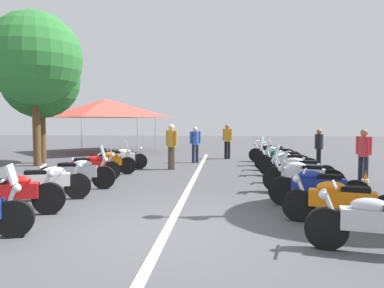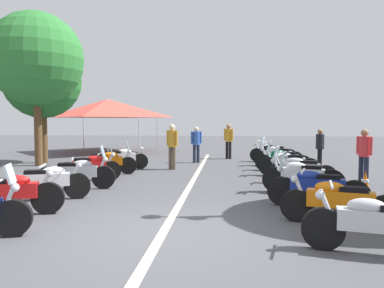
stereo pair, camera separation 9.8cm
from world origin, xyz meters
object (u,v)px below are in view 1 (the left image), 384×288
at_px(motorcycle_right_row_4, 300,169).
at_px(motorcycle_left_row_3, 77,173).
at_px(bystander_2, 195,142).
at_px(roadside_tree_1, 41,80).
at_px(motorcycle_left_row_4, 90,166).
at_px(bystander_3, 227,138).
at_px(roadside_tree_0, 35,59).
at_px(motorcycle_right_row_8, 271,152).
at_px(motorcycle_right_row_1, 341,201).
at_px(motorcycle_right_row_2, 317,186).
at_px(event_tent, 106,108).
at_px(motorcycle_right_row_7, 277,155).
at_px(bystander_4, 319,145).
at_px(traffic_cone_0, 365,182).
at_px(motorcycle_left_row_6, 120,158).
at_px(motorcycle_right_row_6, 282,159).
at_px(motorcycle_left_row_5, 106,162).
at_px(bystander_0, 364,152).
at_px(motorcycle_left_row_2, 47,182).
at_px(motorcycle_right_row_3, 302,176).
at_px(motorcycle_right_row_5, 288,163).
at_px(motorcycle_right_row_0, 382,223).
at_px(bystander_1, 171,143).

bearing_deg(motorcycle_right_row_4, motorcycle_left_row_3, 26.85).
xyz_separation_m(bystander_2, roadside_tree_1, (-0.72, 6.82, 2.75)).
height_order(motorcycle_left_row_4, roadside_tree_1, roadside_tree_1).
bearing_deg(bystander_2, bystander_3, 114.40).
xyz_separation_m(motorcycle_left_row_4, roadside_tree_0, (3.57, 3.62, 4.00)).
height_order(motorcycle_left_row_3, motorcycle_right_row_8, motorcycle_left_row_3).
bearing_deg(bystander_3, motorcycle_right_row_1, -138.02).
height_order(roadside_tree_0, roadside_tree_1, roadside_tree_0).
height_order(motorcycle_left_row_3, motorcycle_right_row_2, motorcycle_right_row_2).
bearing_deg(motorcycle_right_row_8, bystander_3, -15.06).
xyz_separation_m(motorcycle_right_row_2, event_tent, (13.62, 9.15, 2.18)).
distance_m(motorcycle_right_row_2, motorcycle_right_row_7, 7.27).
height_order(motorcycle_left_row_4, bystander_4, bystander_4).
bearing_deg(traffic_cone_0, bystander_4, -0.94).
bearing_deg(motorcycle_left_row_6, motorcycle_right_row_7, -5.65).
distance_m(traffic_cone_0, bystander_4, 5.14).
xyz_separation_m(motorcycle_right_row_2, bystander_4, (6.83, -1.73, 0.45)).
distance_m(motorcycle_left_row_6, motorcycle_right_row_6, 6.20).
height_order(motorcycle_left_row_5, bystander_0, bystander_0).
bearing_deg(bystander_0, traffic_cone_0, 37.37).
bearing_deg(bystander_2, bystander_0, 20.06).
relative_size(motorcycle_left_row_3, motorcycle_right_row_1, 1.03).
height_order(motorcycle_left_row_2, roadside_tree_0, roadside_tree_0).
bearing_deg(motorcycle_right_row_3, roadside_tree_0, -9.99).
relative_size(motorcycle_right_row_6, bystander_4, 1.31).
bearing_deg(event_tent, motorcycle_left_row_6, -158.36).
xyz_separation_m(motorcycle_right_row_3, motorcycle_right_row_8, (7.35, -0.15, -0.02)).
height_order(motorcycle_right_row_5, bystander_3, bystander_3).
relative_size(motorcycle_left_row_3, bystander_4, 1.35).
xyz_separation_m(motorcycle_right_row_1, bystander_4, (8.17, -1.64, 0.47)).
bearing_deg(roadside_tree_1, motorcycle_right_row_5, -106.81).
distance_m(motorcycle_left_row_2, roadside_tree_1, 9.07).
relative_size(motorcycle_left_row_3, motorcycle_right_row_0, 1.01).
bearing_deg(motorcycle_right_row_7, roadside_tree_0, 27.68).
xyz_separation_m(motorcycle_left_row_3, bystander_4, (5.21, -7.79, 0.45)).
xyz_separation_m(motorcycle_right_row_1, roadside_tree_1, (9.03, 10.23, 3.25)).
bearing_deg(motorcycle_right_row_0, motorcycle_right_row_4, -77.85).
bearing_deg(motorcycle_left_row_3, motorcycle_right_row_6, 23.35).
distance_m(motorcycle_left_row_5, event_tent, 9.89).
distance_m(motorcycle_right_row_1, traffic_cone_0, 3.44).
height_order(motorcycle_right_row_8, bystander_3, bystander_3).
height_order(bystander_4, roadside_tree_1, roadside_tree_1).
relative_size(bystander_4, event_tent, 0.28).
bearing_deg(event_tent, roadside_tree_0, 174.15).
xyz_separation_m(motorcycle_right_row_6, roadside_tree_1, (1.76, 10.29, 3.25)).
bearing_deg(motorcycle_right_row_1, motorcycle_left_row_6, -33.42).
xyz_separation_m(motorcycle_left_row_6, motorcycle_right_row_6, (0.12, -6.20, 0.00)).
distance_m(motorcycle_right_row_8, roadside_tree_1, 10.85).
bearing_deg(roadside_tree_1, bystander_1, -105.32).
relative_size(motorcycle_left_row_5, bystander_0, 1.29).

